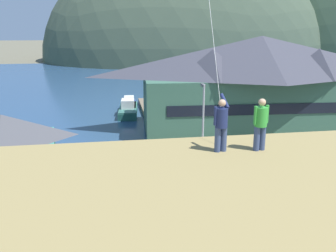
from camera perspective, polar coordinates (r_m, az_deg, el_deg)
ground_plane at (r=20.96m, az=6.01°, el=-17.55°), size 600.00×600.00×0.00m
parking_lot_pad at (r=25.15m, az=3.06°, el=-11.33°), size 40.00×20.00×0.10m
bay_water at (r=77.89m, az=-5.39°, el=7.13°), size 360.00×84.00×0.03m
far_hill_west_ridge at (r=131.62m, az=2.89°, el=10.63°), size 99.07×68.78×79.23m
harbor_lodge at (r=41.52m, az=14.38°, el=6.96°), size 27.73×11.94×10.42m
storage_shed_near_lot at (r=26.92m, az=-24.37°, el=-4.10°), size 7.72×6.63×5.78m
wharf_dock at (r=50.51m, az=-2.47°, el=2.93°), size 3.20×10.77×0.70m
moored_boat_wharfside at (r=50.03m, az=-6.18°, el=3.17°), size 2.29×6.00×2.16m
moored_boat_outer_mooring at (r=48.85m, az=1.78°, el=2.95°), size 2.23×6.68×2.16m
moored_boat_inner_slip at (r=48.04m, az=-6.36°, el=2.64°), size 2.97×7.50×2.16m
parked_car_front_row_end at (r=25.75m, az=7.99°, el=-8.30°), size 4.34×2.35×1.82m
parked_car_mid_row_far at (r=25.26m, az=-10.09°, el=-8.88°), size 4.31×2.27×1.82m
parked_car_front_row_red at (r=21.70m, az=-24.14°, el=-14.44°), size 4.31×2.28×1.82m
parked_car_lone_by_shed at (r=30.30m, az=22.56°, el=-5.65°), size 4.22×2.09×1.82m
parked_car_mid_row_center at (r=23.44m, az=23.89°, el=-12.10°), size 4.27×2.20×1.82m
parking_light_pole at (r=29.33m, az=5.59°, el=0.99°), size 0.24×0.78×6.87m
person_kite_flyer at (r=11.67m, az=8.46°, el=0.42°), size 0.52×0.69×1.86m
person_companion at (r=12.04m, az=14.52°, el=0.49°), size 0.54×0.40×1.74m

